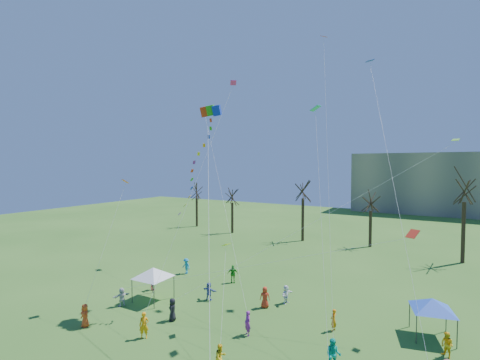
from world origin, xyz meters
The scene contains 6 objects.
bare_tree_row centered at (4.71, 35.68, 7.15)m, with size 66.62×9.56×11.75m.
big_box_kite centered at (-5.82, 7.20, 11.69)m, with size 4.96×6.36×18.98m.
canopy_tent_white centered at (-10.42, 6.51, 2.50)m, with size 3.93×3.93×2.95m.
canopy_tent_blue centered at (11.01, 11.67, 2.35)m, with size 3.59×3.59×2.77m.
festival_crowd centered at (-1.05, 6.56, 0.84)m, with size 25.57×14.29×1.85m.
small_kites_aloft centered at (-0.33, 11.59, 14.24)m, with size 27.57×17.57×33.17m.
Camera 1 is at (11.00, -14.77, 12.03)m, focal length 25.00 mm.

